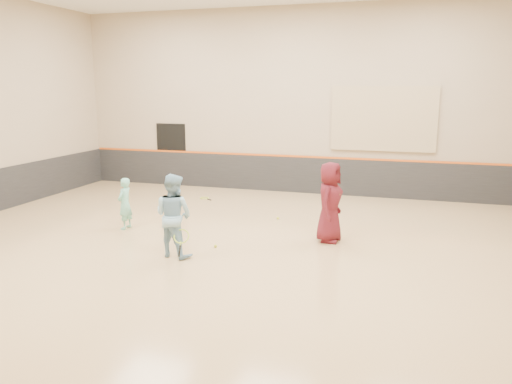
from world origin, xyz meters
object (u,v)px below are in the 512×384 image
(young_man, at_px, (330,202))
(spare_racket, at_px, (204,198))
(girl, at_px, (125,204))
(instructor, at_px, (174,215))

(young_man, height_order, spare_racket, young_man)
(spare_racket, bearing_deg, girl, -98.15)
(instructor, height_order, young_man, young_man)
(girl, xyz_separation_m, spare_racket, (0.54, 3.76, -0.63))
(young_man, distance_m, spare_racket, 5.62)
(young_man, bearing_deg, instructor, 130.91)
(girl, relative_size, young_man, 0.70)
(spare_racket, bearing_deg, instructor, -73.78)
(girl, bearing_deg, young_man, 95.73)
(girl, distance_m, instructor, 2.56)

